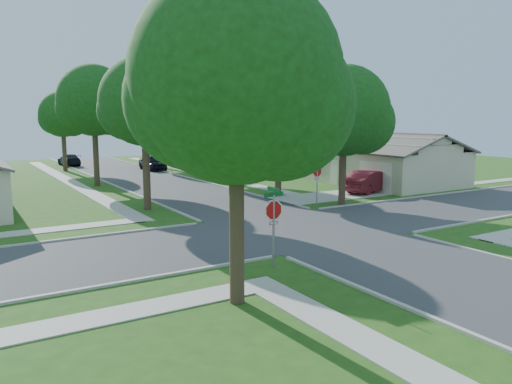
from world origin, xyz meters
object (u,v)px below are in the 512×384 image
(stop_sign_sw, at_px, (274,213))
(car_driveway, at_px, (371,181))
(car_curb_west, at_px, (69,160))
(tree_e_far, at_px, (152,112))
(tree_sw_corner, at_px, (238,88))
(tree_ne_corner, at_px, (345,115))
(tree_e_near, at_px, (279,114))
(tree_w_mid, at_px, (94,104))
(tree_w_far, at_px, (63,116))
(house_ne_near, at_px, (376,164))
(car_curb_east, at_px, (153,163))
(stop_sign_ne, at_px, (317,173))
(tree_e_mid, at_px, (203,108))
(house_ne_far, at_px, (263,152))
(tree_w_near, at_px, (145,106))

(stop_sign_sw, bearing_deg, car_driveway, 35.93)
(car_curb_west, bearing_deg, car_driveway, 112.77)
(tree_e_far, xyz_separation_m, tree_sw_corner, (-12.19, -41.00, 0.28))
(tree_e_far, relative_size, tree_ne_corner, 1.01)
(tree_e_near, relative_size, car_driveway, 1.67)
(tree_w_mid, xyz_separation_m, tree_w_far, (-0.01, 13.00, -0.98))
(house_ne_near, bearing_deg, tree_w_mid, 154.12)
(tree_w_far, height_order, car_curb_east, tree_w_far)
(tree_e_far, bearing_deg, car_curb_east, -111.81)
(stop_sign_ne, distance_m, tree_e_mid, 16.84)
(tree_e_near, xyz_separation_m, car_curb_west, (-7.95, 30.70, -4.99))
(tree_e_far, height_order, tree_w_mid, tree_w_mid)
(tree_e_near, relative_size, tree_e_mid, 0.90)
(tree_e_far, bearing_deg, house_ne_far, -24.03)
(house_ne_near, xyz_separation_m, car_curb_east, (-12.79, 19.13, -0.74))
(car_driveway, bearing_deg, tree_e_far, 0.47)
(tree_w_far, distance_m, house_ne_far, 21.61)
(tree_w_mid, xyz_separation_m, car_curb_east, (7.84, 9.12, -5.71))
(stop_sign_sw, bearing_deg, house_ne_far, 58.45)
(stop_sign_ne, bearing_deg, tree_w_far, 107.70)
(house_ne_far, distance_m, car_curb_east, 12.86)
(house_ne_near, bearing_deg, house_ne_far, 90.00)
(tree_w_far, relative_size, car_curb_west, 1.78)
(tree_e_mid, xyz_separation_m, car_curb_west, (-7.96, 18.70, -5.60))
(tree_e_near, bearing_deg, house_ne_near, 10.04)
(tree_w_mid, relative_size, car_curb_west, 2.12)
(tree_e_mid, xyz_separation_m, tree_sw_corner, (-12.19, -28.00, 0.01))
(tree_e_mid, relative_size, tree_w_near, 1.03)
(tree_ne_corner, xyz_separation_m, car_driveway, (5.14, 2.83, -4.78))
(tree_e_far, xyz_separation_m, tree_w_far, (-9.40, -0.00, -0.47))
(tree_e_far, relative_size, car_curb_east, 1.91)
(tree_e_near, height_order, tree_e_mid, tree_e_mid)
(tree_e_near, height_order, tree_sw_corner, tree_sw_corner)
(tree_e_mid, xyz_separation_m, tree_w_far, (-9.41, 13.00, -0.75))
(tree_e_far, height_order, tree_w_near, tree_w_near)
(tree_sw_corner, distance_m, house_ne_near, 29.92)
(tree_w_mid, height_order, car_curb_west, tree_w_mid)
(stop_sign_sw, height_order, car_driveway, stop_sign_sw)
(tree_w_far, bearing_deg, stop_sign_ne, -72.30)
(tree_e_mid, bearing_deg, house_ne_near, -41.70)
(car_curb_west, bearing_deg, house_ne_far, 149.38)
(house_ne_near, bearing_deg, tree_sw_corner, -142.48)
(tree_w_near, bearing_deg, tree_e_mid, 51.92)
(tree_e_mid, height_order, car_curb_west, tree_e_mid)
(house_ne_far, bearing_deg, tree_sw_corner, -123.06)
(tree_w_mid, relative_size, tree_ne_corner, 1.10)
(car_driveway, distance_m, car_curb_east, 24.53)
(tree_w_near, distance_m, car_curb_east, 23.15)
(car_curb_west, bearing_deg, tree_e_mid, 111.60)
(tree_ne_corner, bearing_deg, tree_e_far, 93.09)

